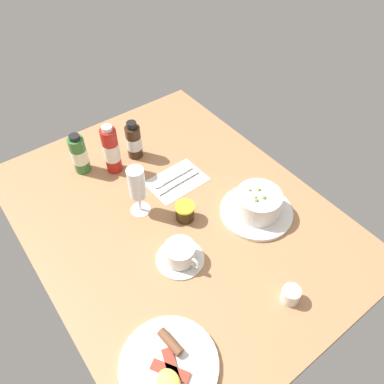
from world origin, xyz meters
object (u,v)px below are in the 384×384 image
(creamer_jug, at_px, (290,295))
(wine_glass, at_px, (137,185))
(sauce_bottle_green, at_px, (79,155))
(sauce_bottle_brown, at_px, (134,141))
(coffee_cup, at_px, (180,254))
(breakfast_plate, at_px, (169,365))
(jam_jar, at_px, (185,212))
(cutlery_setting, at_px, (176,181))
(sauce_bottle_red, at_px, (111,150))
(porridge_bowl, at_px, (258,204))

(creamer_jug, xyz_separation_m, wine_glass, (0.49, 0.15, 0.09))
(sauce_bottle_green, bearing_deg, sauce_bottle_brown, -103.85)
(coffee_cup, xyz_separation_m, breakfast_plate, (-0.22, 0.19, -0.02))
(jam_jar, distance_m, sauce_bottle_green, 0.41)
(breakfast_plate, bearing_deg, cutlery_setting, -36.71)
(wine_glass, height_order, sauce_bottle_brown, wine_glass)
(sauce_bottle_red, xyz_separation_m, breakfast_plate, (-0.65, 0.22, -0.08))
(cutlery_setting, relative_size, sauce_bottle_brown, 1.34)
(jam_jar, bearing_deg, wine_glass, 40.23)
(cutlery_setting, bearing_deg, coffee_cup, 147.21)
(sauce_bottle_green, bearing_deg, sauce_bottle_red, -125.81)
(cutlery_setting, relative_size, sauce_bottle_green, 1.30)
(coffee_cup, bearing_deg, jam_jar, -41.19)
(wine_glass, xyz_separation_m, sauce_bottle_red, (0.21, -0.03, -0.03))
(sauce_bottle_brown, height_order, sauce_bottle_red, sauce_bottle_red)
(sauce_bottle_green, bearing_deg, wine_glass, -167.22)
(creamer_jug, bearing_deg, coffee_cup, 30.12)
(porridge_bowl, height_order, breakfast_plate, porridge_bowl)
(wine_glass, distance_m, sauce_bottle_red, 0.21)
(sauce_bottle_brown, height_order, sauce_bottle_green, sauce_bottle_green)
(porridge_bowl, xyz_separation_m, creamer_jug, (-0.26, 0.13, -0.02))
(cutlery_setting, relative_size, coffee_cup, 1.39)
(jam_jar, xyz_separation_m, breakfast_plate, (-0.33, 0.29, -0.02))
(sauce_bottle_brown, xyz_separation_m, breakfast_plate, (-0.67, 0.31, -0.05))
(cutlery_setting, relative_size, jam_jar, 3.22)
(wine_glass, distance_m, jam_jar, 0.16)
(coffee_cup, xyz_separation_m, sauce_bottle_brown, (0.45, -0.13, 0.04))
(cutlery_setting, distance_m, sauce_bottle_green, 0.33)
(cutlery_setting, distance_m, sauce_bottle_brown, 0.21)
(porridge_bowl, relative_size, breakfast_plate, 0.98)
(coffee_cup, height_order, sauce_bottle_red, sauce_bottle_red)
(sauce_bottle_red, bearing_deg, breakfast_plate, 161.16)
(sauce_bottle_green, distance_m, breakfast_plate, 0.72)
(creamer_jug, xyz_separation_m, sauce_bottle_red, (0.69, 0.12, 0.06))
(sauce_bottle_green, bearing_deg, porridge_bowl, -145.61)
(sauce_bottle_brown, relative_size, breakfast_plate, 0.63)
(cutlery_setting, xyz_separation_m, sauce_bottle_red, (0.17, 0.13, 0.08))
(breakfast_plate, bearing_deg, jam_jar, -40.97)
(porridge_bowl, distance_m, jam_jar, 0.22)
(coffee_cup, distance_m, breakfast_plate, 0.29)
(porridge_bowl, bearing_deg, coffee_cup, 89.27)
(coffee_cup, height_order, wine_glass, wine_glass)
(sauce_bottle_brown, relative_size, sauce_bottle_red, 0.79)
(cutlery_setting, height_order, sauce_bottle_red, sauce_bottle_red)
(breakfast_plate, bearing_deg, sauce_bottle_green, -10.60)
(porridge_bowl, distance_m, wine_glass, 0.36)
(porridge_bowl, distance_m, cutlery_setting, 0.29)
(creamer_jug, xyz_separation_m, breakfast_plate, (0.05, 0.34, -0.01))
(creamer_jug, bearing_deg, sauce_bottle_brown, 2.13)
(creamer_jug, bearing_deg, porridge_bowl, -26.84)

